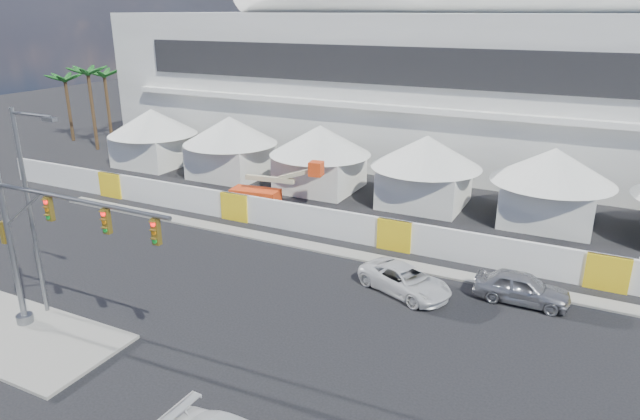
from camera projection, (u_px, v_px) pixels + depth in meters
The scene contains 11 objects.
ground at pixel (164, 338), 26.24m from camera, with size 160.00×160.00×0.00m, color black.
median_island at pixel (18, 336), 26.23m from camera, with size 10.00×5.00×0.15m, color gray.
stadium at pixel (521, 63), 54.39m from camera, with size 80.00×24.80×21.98m.
tent_row at pixel (371, 158), 45.21m from camera, with size 53.40×8.40×5.40m.
hoarding_fence at pixel (395, 235), 35.58m from camera, with size 70.00×0.25×2.00m, color white.
palm_cluster at pixel (105, 81), 63.00m from camera, with size 10.60×10.60×8.55m.
sedan_silver at pixel (522, 288), 29.24m from camera, with size 4.76×1.91×1.62m, color #A5A5A9.
pickup_curb at pixel (405, 280), 30.26m from camera, with size 5.22×2.41×1.45m, color silver.
traffic_mast at pixel (40, 246), 24.99m from camera, with size 10.03×0.77×7.87m.
streetlight_median at pixel (32, 201), 26.35m from camera, with size 2.79×0.28×10.08m.
boom_lift at pixel (263, 192), 43.87m from camera, with size 7.55×2.14×3.78m.
Camera 1 is at (16.67, -17.13, 14.28)m, focal length 32.00 mm.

